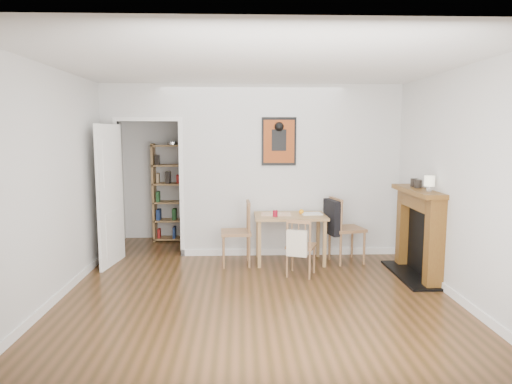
{
  "coord_description": "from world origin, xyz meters",
  "views": [
    {
      "loc": [
        -0.18,
        -5.52,
        1.88
      ],
      "look_at": [
        0.03,
        0.6,
        1.08
      ],
      "focal_mm": 32.0,
      "sensor_mm": 36.0,
      "label": 1
    }
  ],
  "objects_px": {
    "notebook": "(311,214)",
    "ceramic_jar_a": "(418,184)",
    "chair_front": "(301,246)",
    "fireplace": "(419,230)",
    "chair_left": "(236,233)",
    "mantel_lamp": "(429,182)",
    "dining_table": "(290,221)",
    "red_glass": "(275,213)",
    "bookshelf": "(174,193)",
    "ceramic_jar_b": "(414,183)",
    "chair_right": "(346,229)",
    "orange_fruit": "(301,212)"
  },
  "relations": [
    {
      "from": "chair_front",
      "to": "orange_fruit",
      "type": "bearing_deg",
      "value": 82.11
    },
    {
      "from": "chair_front",
      "to": "mantel_lamp",
      "type": "xyz_separation_m",
      "value": [
        1.51,
        -0.39,
        0.89
      ]
    },
    {
      "from": "dining_table",
      "to": "ceramic_jar_a",
      "type": "bearing_deg",
      "value": -21.29
    },
    {
      "from": "chair_left",
      "to": "ceramic_jar_b",
      "type": "xyz_separation_m",
      "value": [
        2.4,
        -0.35,
        0.75
      ]
    },
    {
      "from": "fireplace",
      "to": "red_glass",
      "type": "distance_m",
      "value": 1.94
    },
    {
      "from": "red_glass",
      "to": "chair_front",
      "type": "bearing_deg",
      "value": -58.86
    },
    {
      "from": "red_glass",
      "to": "ceramic_jar_b",
      "type": "xyz_separation_m",
      "value": [
        1.84,
        -0.32,
        0.47
      ]
    },
    {
      "from": "chair_front",
      "to": "bookshelf",
      "type": "distance_m",
      "value": 2.89
    },
    {
      "from": "chair_left",
      "to": "bookshelf",
      "type": "xyz_separation_m",
      "value": [
        -1.09,
        1.56,
        0.38
      ]
    },
    {
      "from": "notebook",
      "to": "ceramic_jar_a",
      "type": "bearing_deg",
      "value": -27.39
    },
    {
      "from": "chair_right",
      "to": "ceramic_jar_b",
      "type": "distance_m",
      "value": 1.16
    },
    {
      "from": "fireplace",
      "to": "notebook",
      "type": "height_order",
      "value": "fireplace"
    },
    {
      "from": "chair_right",
      "to": "fireplace",
      "type": "distance_m",
      "value": 1.07
    },
    {
      "from": "bookshelf",
      "to": "ceramic_jar_a",
      "type": "relative_size",
      "value": 15.37
    },
    {
      "from": "dining_table",
      "to": "bookshelf",
      "type": "distance_m",
      "value": 2.38
    },
    {
      "from": "chair_left",
      "to": "chair_front",
      "type": "relative_size",
      "value": 1.19
    },
    {
      "from": "red_glass",
      "to": "ceramic_jar_b",
      "type": "distance_m",
      "value": 1.93
    },
    {
      "from": "red_glass",
      "to": "orange_fruit",
      "type": "height_order",
      "value": "red_glass"
    },
    {
      "from": "notebook",
      "to": "ceramic_jar_b",
      "type": "relative_size",
      "value": 2.65
    },
    {
      "from": "ceramic_jar_a",
      "to": "mantel_lamp",
      "type": "bearing_deg",
      "value": -92.72
    },
    {
      "from": "dining_table",
      "to": "orange_fruit",
      "type": "relative_size",
      "value": 14.48
    },
    {
      "from": "notebook",
      "to": "ceramic_jar_b",
      "type": "bearing_deg",
      "value": -21.21
    },
    {
      "from": "red_glass",
      "to": "notebook",
      "type": "bearing_deg",
      "value": 18.51
    },
    {
      "from": "chair_right",
      "to": "chair_front",
      "type": "height_order",
      "value": "chair_right"
    },
    {
      "from": "notebook",
      "to": "ceramic_jar_b",
      "type": "xyz_separation_m",
      "value": [
        1.3,
        -0.5,
        0.51
      ]
    },
    {
      "from": "chair_front",
      "to": "ceramic_jar_b",
      "type": "bearing_deg",
      "value": 6.53
    },
    {
      "from": "chair_left",
      "to": "red_glass",
      "type": "distance_m",
      "value": 0.63
    },
    {
      "from": "chair_left",
      "to": "mantel_lamp",
      "type": "xyz_separation_m",
      "value": [
        2.37,
        -0.91,
        0.82
      ]
    },
    {
      "from": "fireplace",
      "to": "ceramic_jar_a",
      "type": "relative_size",
      "value": 11.33
    },
    {
      "from": "notebook",
      "to": "chair_front",
      "type": "bearing_deg",
      "value": -109.65
    },
    {
      "from": "chair_right",
      "to": "mantel_lamp",
      "type": "distance_m",
      "value": 1.49
    },
    {
      "from": "chair_right",
      "to": "mantel_lamp",
      "type": "height_order",
      "value": "mantel_lamp"
    },
    {
      "from": "orange_fruit",
      "to": "ceramic_jar_b",
      "type": "distance_m",
      "value": 1.61
    },
    {
      "from": "chair_front",
      "to": "dining_table",
      "type": "bearing_deg",
      "value": 96.5
    },
    {
      "from": "chair_front",
      "to": "fireplace",
      "type": "distance_m",
      "value": 1.57
    },
    {
      "from": "red_glass",
      "to": "chair_right",
      "type": "bearing_deg",
      "value": 6.51
    },
    {
      "from": "red_glass",
      "to": "mantel_lamp",
      "type": "bearing_deg",
      "value": -26.02
    },
    {
      "from": "dining_table",
      "to": "bookshelf",
      "type": "relative_size",
      "value": 0.61
    },
    {
      "from": "chair_right",
      "to": "red_glass",
      "type": "bearing_deg",
      "value": -173.49
    },
    {
      "from": "dining_table",
      "to": "chair_right",
      "type": "relative_size",
      "value": 1.07
    },
    {
      "from": "chair_right",
      "to": "ceramic_jar_a",
      "type": "bearing_deg",
      "value": -37.2
    },
    {
      "from": "bookshelf",
      "to": "mantel_lamp",
      "type": "relative_size",
      "value": 8.5
    },
    {
      "from": "bookshelf",
      "to": "ceramic_jar_b",
      "type": "xyz_separation_m",
      "value": [
        3.49,
        -1.91,
        0.38
      ]
    },
    {
      "from": "chair_right",
      "to": "orange_fruit",
      "type": "height_order",
      "value": "chair_right"
    },
    {
      "from": "dining_table",
      "to": "notebook",
      "type": "height_order",
      "value": "notebook"
    },
    {
      "from": "chair_left",
      "to": "bookshelf",
      "type": "distance_m",
      "value": 1.94
    },
    {
      "from": "orange_fruit",
      "to": "mantel_lamp",
      "type": "distance_m",
      "value": 1.86
    },
    {
      "from": "mantel_lamp",
      "to": "ceramic_jar_b",
      "type": "distance_m",
      "value": 0.57
    },
    {
      "from": "notebook",
      "to": "ceramic_jar_a",
      "type": "height_order",
      "value": "ceramic_jar_a"
    },
    {
      "from": "ceramic_jar_a",
      "to": "ceramic_jar_b",
      "type": "height_order",
      "value": "same"
    }
  ]
}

